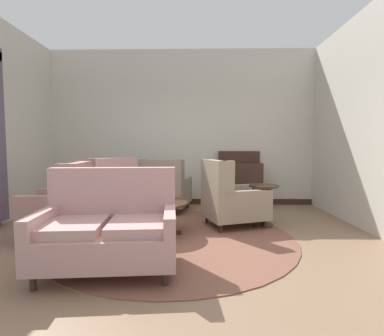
{
  "coord_description": "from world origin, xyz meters",
  "views": [
    {
      "loc": [
        0.34,
        -3.64,
        1.27
      ],
      "look_at": [
        0.26,
        0.95,
        0.93
      ],
      "focal_mm": 26.91,
      "sensor_mm": 36.0,
      "label": 1
    }
  ],
  "objects": [
    {
      "name": "baseboard_back",
      "position": [
        0.0,
        2.69,
        0.06
      ],
      "size": [
        5.82,
        0.03,
        0.12
      ],
      "primitive_type": "cube",
      "color": "#382319",
      "rests_on": "ground"
    },
    {
      "name": "wall_right",
      "position": [
        2.91,
        0.82,
        1.69
      ],
      "size": [
        0.08,
        3.84,
        3.38
      ],
      "primitive_type": "cube",
      "color": "beige",
      "rests_on": "ground"
    },
    {
      "name": "coffee_table",
      "position": [
        -0.25,
        0.45,
        0.39
      ],
      "size": [
        0.9,
        0.9,
        0.48
      ],
      "color": "#382319",
      "rests_on": "ground"
    },
    {
      "name": "side_table",
      "position": [
        1.4,
        0.92,
        0.4
      ],
      "size": [
        0.46,
        0.46,
        0.67
      ],
      "color": "#382319",
      "rests_on": "ground"
    },
    {
      "name": "armchair_near_window",
      "position": [
        0.86,
        0.89,
        0.44
      ],
      "size": [
        1.1,
        0.99,
        1.07
      ],
      "rotation": [
        0.0,
        0.0,
        1.91
      ],
      "color": "gray",
      "rests_on": "ground"
    },
    {
      "name": "ground",
      "position": [
        0.0,
        0.0,
        0.0
      ],
      "size": [
        8.15,
        8.15,
        0.0
      ],
      "primitive_type": "plane",
      "color": "#896B51"
    },
    {
      "name": "sideboard",
      "position": [
        1.25,
        2.45,
        0.53
      ],
      "size": [
        0.9,
        0.43,
        1.18
      ],
      "color": "#382319",
      "rests_on": "ground"
    },
    {
      "name": "wall_back",
      "position": [
        0.0,
        2.75,
        1.69
      ],
      "size": [
        5.98,
        0.08,
        3.38
      ],
      "primitive_type": "cube",
      "color": "beige",
      "rests_on": "ground"
    },
    {
      "name": "area_rug",
      "position": [
        0.0,
        0.3,
        0.01
      ],
      "size": [
        3.37,
        3.37,
        0.01
      ],
      "primitive_type": "cylinder",
      "color": "brown",
      "rests_on": "ground"
    },
    {
      "name": "armchair_back_corner",
      "position": [
        -1.54,
        0.28,
        0.45
      ],
      "size": [
        0.86,
        0.83,
        1.06
      ],
      "rotation": [
        0.0,
        0.0,
        4.82
      ],
      "color": "tan",
      "rests_on": "ground"
    },
    {
      "name": "armchair_beside_settee",
      "position": [
        -1.26,
        1.31,
        0.45
      ],
      "size": [
        1.2,
        1.18,
        1.09
      ],
      "rotation": [
        0.0,
        0.0,
        4.04
      ],
      "color": "tan",
      "rests_on": "ground"
    },
    {
      "name": "armchair_near_sideboard",
      "position": [
        -0.28,
        1.93,
        0.43
      ],
      "size": [
        0.98,
        1.05,
        1.04
      ],
      "rotation": [
        0.0,
        0.0,
        2.94
      ],
      "color": "gray",
      "rests_on": "ground"
    },
    {
      "name": "porcelain_vase",
      "position": [
        -0.26,
        0.44,
        0.63
      ],
      "size": [
        0.17,
        0.17,
        0.34
      ],
      "color": "brown",
      "rests_on": "coffee_table"
    },
    {
      "name": "settee",
      "position": [
        -0.57,
        -0.77,
        0.42
      ],
      "size": [
        1.43,
        0.93,
        1.04
      ],
      "rotation": [
        0.0,
        0.0,
        0.09
      ],
      "color": "tan",
      "rests_on": "ground"
    }
  ]
}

